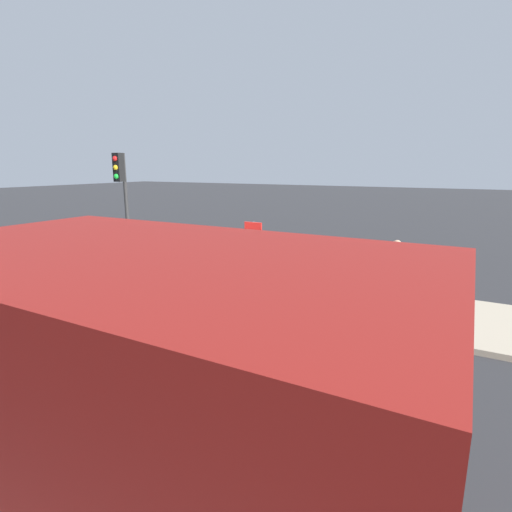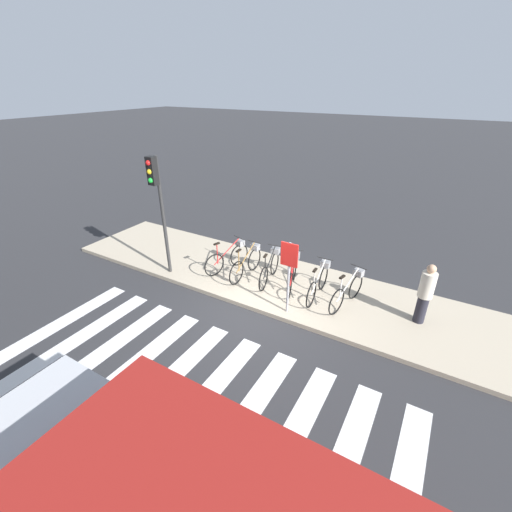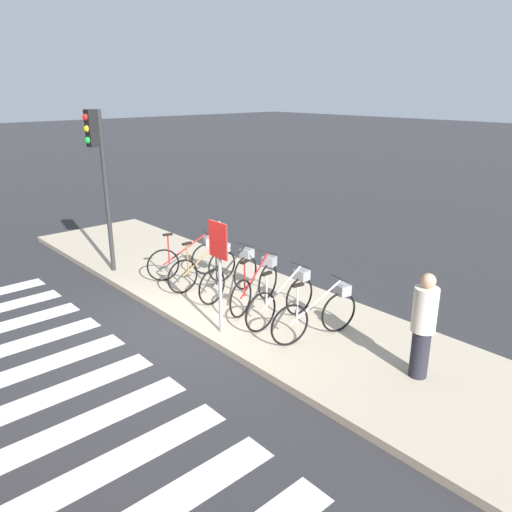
% 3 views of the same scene
% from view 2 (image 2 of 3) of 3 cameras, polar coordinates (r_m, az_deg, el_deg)
% --- Properties ---
extents(ground_plane, '(120.00, 120.00, 0.00)m').
position_cam_2_polar(ground_plane, '(9.04, 0.31, -9.45)').
color(ground_plane, '#2D2D30').
extents(sidewalk, '(14.43, 3.02, 0.12)m').
position_cam_2_polar(sidewalk, '(10.12, 4.59, -4.75)').
color(sidewalk, '#B7A88E').
rests_on(sidewalk, ground_plane).
extents(road_crosswalk, '(8.55, 8.00, 0.01)m').
position_cam_2_polar(road_crosswalk, '(6.61, -26.18, -31.61)').
color(road_crosswalk, silver).
rests_on(road_crosswalk, ground_plane).
extents(parked_bicycle_0, '(0.63, 1.63, 1.04)m').
position_cam_2_polar(parked_bicycle_0, '(10.59, -4.48, -0.03)').
color(parked_bicycle_0, black).
rests_on(parked_bicycle_0, sidewalk).
extents(parked_bicycle_1, '(0.46, 1.69, 1.04)m').
position_cam_2_polar(parked_bicycle_1, '(10.23, -1.45, -0.99)').
color(parked_bicycle_1, black).
rests_on(parked_bicycle_1, sidewalk).
extents(parked_bicycle_2, '(0.46, 1.68, 1.04)m').
position_cam_2_polar(parked_bicycle_2, '(9.98, 2.41, -1.76)').
color(parked_bicycle_2, black).
rests_on(parked_bicycle_2, sidewalk).
extents(parked_bicycle_3, '(0.63, 1.63, 1.04)m').
position_cam_2_polar(parked_bicycle_3, '(9.74, 6.19, -2.70)').
color(parked_bicycle_3, black).
rests_on(parked_bicycle_3, sidewalk).
extents(parked_bicycle_4, '(0.46, 1.69, 1.04)m').
position_cam_2_polar(parked_bicycle_4, '(9.41, 10.45, -4.16)').
color(parked_bicycle_4, black).
rests_on(parked_bicycle_4, sidewalk).
extents(parked_bicycle_5, '(0.54, 1.66, 1.04)m').
position_cam_2_polar(parked_bicycle_5, '(9.24, 15.17, -5.38)').
color(parked_bicycle_5, black).
rests_on(parked_bicycle_5, sidewalk).
extents(pedestrian, '(0.34, 0.34, 1.57)m').
position_cam_2_polar(pedestrian, '(9.03, 26.38, -5.54)').
color(pedestrian, '#23232D').
rests_on(pedestrian, sidewalk).
extents(traffic_light, '(0.24, 0.40, 3.53)m').
position_cam_2_polar(traffic_light, '(9.93, -16.15, 10.08)').
color(traffic_light, '#2D2D2D').
rests_on(traffic_light, sidewalk).
extents(sign_post, '(0.44, 0.07, 1.93)m').
position_cam_2_polar(sign_post, '(8.22, 5.50, -1.71)').
color(sign_post, '#99999E').
rests_on(sign_post, sidewalk).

